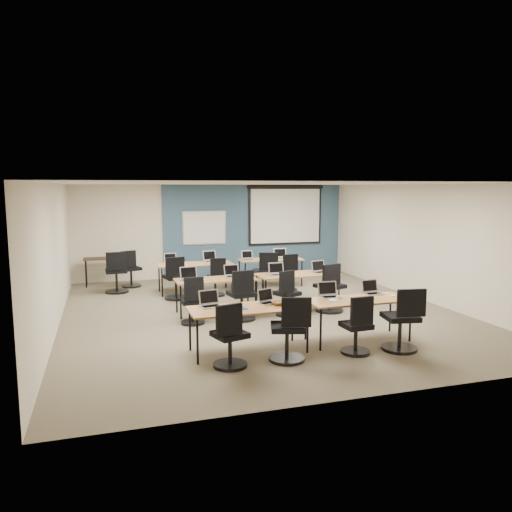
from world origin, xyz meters
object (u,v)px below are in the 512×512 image
object	(u,v)px
training_table_mid_left	(216,281)
task_chair_9	(216,280)
laptop_8	(171,260)
task_chair_2	(357,330)
training_table_back_right	(271,261)
task_chair_0	(230,341)
laptop_2	(329,293)
training_table_mid_right	(298,276)
task_chair_1	(289,334)
task_chair_5	(242,299)
task_chair_4	(193,305)
laptop_5	(232,274)
task_chair_6	(287,297)
whiteboard	(204,228)
laptop_10	(248,257)
task_chair_10	(264,276)
laptop_6	(277,272)
task_chair_11	(289,276)
projector_screen	(286,212)
spare_chair_b	(116,276)
laptop_4	(189,277)
task_chair_8	(176,282)
laptop_11	(281,256)
task_chair_7	(330,292)
laptop_0	(210,302)
laptop_1	(267,300)
utility_table	(101,261)
laptop_3	(372,290)
training_table_front_right	(358,302)
laptop_7	(320,270)
training_table_back_left	(195,265)

from	to	relation	value
training_table_mid_left	task_chair_9	world-z (taller)	task_chair_9
training_table_mid_left	laptop_8	distance (m)	2.59
task_chair_2	laptop_8	xyz separation A→B (m)	(-2.17, 5.73, 0.40)
training_table_back_right	task_chair_0	distance (m)	6.16
task_chair_0	laptop_2	distance (m)	2.26
training_table_mid_right	laptop_2	size ratio (longest dim) A/B	5.25
task_chair_1	task_chair_5	size ratio (longest dim) A/B	1.00
task_chair_4	laptop_5	size ratio (longest dim) A/B	2.86
task_chair_6	whiteboard	bearing A→B (deg)	74.47
laptop_2	training_table_back_right	bearing A→B (deg)	86.45
whiteboard	laptop_10	distance (m)	2.01
task_chair_10	laptop_10	bearing A→B (deg)	118.02
training_table_back_right	laptop_6	size ratio (longest dim) A/B	4.87
task_chair_4	laptop_5	xyz separation A→B (m)	(1.01, 0.88, 0.40)
task_chair_9	task_chair_11	bearing A→B (deg)	12.05
projector_screen	task_chair_0	xyz separation A→B (m)	(-3.61, -7.39, -1.48)
training_table_back_right	spare_chair_b	world-z (taller)	spare_chair_b
laptop_4	task_chair_8	size ratio (longest dim) A/B	0.35
laptop_5	task_chair_9	distance (m)	1.50
training_table_back_right	task_chair_1	world-z (taller)	task_chair_1
projector_screen	task_chair_5	xyz separation A→B (m)	(-2.74, -4.91, -1.46)
projector_screen	task_chair_6	xyz separation A→B (m)	(-1.76, -4.86, -1.49)
laptop_11	task_chair_0	bearing A→B (deg)	-112.77
projector_screen	task_chair_7	size ratio (longest dim) A/B	2.28
laptop_0	laptop_1	world-z (taller)	laptop_0
laptop_5	spare_chair_b	distance (m)	3.47
laptop_2	laptop_4	size ratio (longest dim) A/B	0.96
laptop_2	laptop_4	xyz separation A→B (m)	(-2.07, 2.29, 0.00)
task_chair_1	training_table_mid_right	bearing A→B (deg)	82.86
task_chair_5	task_chair_10	distance (m)	2.55
training_table_mid_left	utility_table	xyz separation A→B (m)	(-2.30, 3.80, -0.03)
projector_screen	laptop_3	xyz separation A→B (m)	(-0.74, -6.45, -1.09)
training_table_front_right	laptop_7	size ratio (longest dim) A/B	5.15
laptop_2	task_chair_6	distance (m)	1.67
training_table_back_right	laptop_0	bearing A→B (deg)	-116.25
training_table_back_left	laptop_10	bearing A→B (deg)	12.07
laptop_0	task_chair_4	xyz separation A→B (m)	(-0.00, 1.61, -0.40)
training_table_back_left	laptop_5	size ratio (longest dim) A/B	5.58
task_chair_8	laptop_11	world-z (taller)	task_chair_8
training_table_front_right	task_chair_5	world-z (taller)	task_chair_5
laptop_1	task_chair_1	world-z (taller)	task_chair_1
task_chair_8	projector_screen	bearing A→B (deg)	24.83
task_chair_0	task_chair_10	bearing A→B (deg)	50.04
training_table_front_right	laptop_10	xyz separation A→B (m)	(-0.50, 5.05, 0.10)
training_table_front_right	laptop_8	world-z (taller)	laptop_8
training_table_mid_left	training_table_back_left	xyz separation A→B (m)	(-0.04, 2.21, 0.01)
laptop_4	laptop_2	bearing A→B (deg)	-57.17
task_chair_6	laptop_8	distance (m)	3.75
training_table_back_right	laptop_5	xyz separation A→B (m)	(-1.63, -2.25, 0.11)
spare_chair_b	training_table_mid_right	bearing A→B (deg)	-35.55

